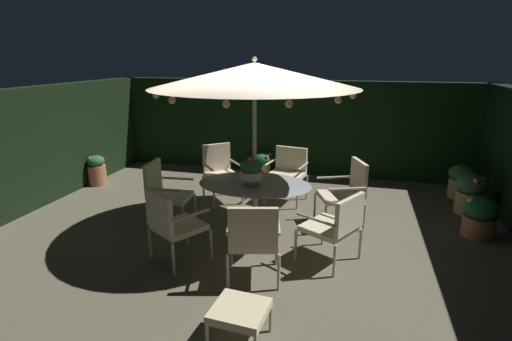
% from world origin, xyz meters
% --- Properties ---
extents(ground_plane, '(8.16, 6.70, 0.02)m').
position_xyz_m(ground_plane, '(0.00, 0.00, -0.01)').
color(ground_plane, '#5E5945').
extents(hedge_backdrop_rear, '(8.16, 0.30, 2.04)m').
position_xyz_m(hedge_backdrop_rear, '(0.00, 3.20, 1.02)').
color(hedge_backdrop_rear, black).
rests_on(hedge_backdrop_rear, ground_plane).
extents(hedge_backdrop_left, '(0.30, 6.70, 2.04)m').
position_xyz_m(hedge_backdrop_left, '(-3.93, 0.00, 1.02)').
color(hedge_backdrop_left, black).
rests_on(hedge_backdrop_left, ground_plane).
extents(patio_dining_table, '(1.68, 1.20, 0.74)m').
position_xyz_m(patio_dining_table, '(0.04, -0.01, 0.61)').
color(patio_dining_table, '#BAB0A3').
rests_on(patio_dining_table, ground_plane).
extents(patio_umbrella, '(2.89, 2.89, 2.53)m').
position_xyz_m(patio_umbrella, '(0.04, -0.01, 2.28)').
color(patio_umbrella, '#B7B3A6').
rests_on(patio_umbrella, ground_plane).
extents(centerpiece_planter, '(0.34, 0.34, 0.42)m').
position_xyz_m(centerpiece_planter, '(0.02, -0.13, 0.98)').
color(centerpiece_planter, beige).
rests_on(centerpiece_planter, patio_dining_table).
extents(patio_chair_north, '(0.74, 0.66, 0.96)m').
position_xyz_m(patio_chair_north, '(0.30, 1.37, 0.58)').
color(patio_chair_north, '#B7B2A4').
rests_on(patio_chair_north, ground_plane).
extents(patio_chair_northeast, '(0.80, 0.80, 1.02)m').
position_xyz_m(patio_chair_northeast, '(-0.89, 1.06, 0.59)').
color(patio_chair_northeast, '#B8B5A6').
rests_on(patio_chair_northeast, ground_plane).
extents(patio_chair_east, '(0.66, 0.63, 0.99)m').
position_xyz_m(patio_chair_east, '(-1.38, -0.13, 0.55)').
color(patio_chair_east, '#B6B5A8').
rests_on(patio_chair_east, ground_plane).
extents(patio_chair_southeast, '(0.80, 0.80, 0.97)m').
position_xyz_m(patio_chair_southeast, '(-0.70, -1.22, 0.56)').
color(patio_chair_southeast, '#B7ADA5').
rests_on(patio_chair_southeast, ground_plane).
extents(patio_chair_south, '(0.72, 0.71, 0.99)m').
position_xyz_m(patio_chair_south, '(0.39, -1.38, 0.58)').
color(patio_chair_south, '#B7B1A5').
rests_on(patio_chair_south, ground_plane).
extents(patio_chair_southwest, '(0.84, 0.85, 0.93)m').
position_xyz_m(patio_chair_southwest, '(1.28, -0.70, 0.54)').
color(patio_chair_southwest, '#B8B2A8').
rests_on(patio_chair_southwest, ground_plane).
extents(patio_chair_west, '(0.80, 0.78, 1.02)m').
position_xyz_m(patio_chair_west, '(1.36, 0.53, 0.58)').
color(patio_chair_west, '#B4B6A5').
rests_on(patio_chair_west, ground_plane).
extents(ottoman_footrest, '(0.52, 0.50, 0.37)m').
position_xyz_m(ottoman_footrest, '(0.53, -2.38, 0.32)').
color(ottoman_footrest, '#B6B4A4').
rests_on(ottoman_footrest, ground_plane).
extents(potted_plant_right_near, '(0.35, 0.35, 0.61)m').
position_xyz_m(potted_plant_right_near, '(-3.62, 1.26, 0.31)').
color(potted_plant_right_near, '#AD6847').
rests_on(potted_plant_right_near, ground_plane).
extents(potted_plant_back_center, '(0.47, 0.47, 0.60)m').
position_xyz_m(potted_plant_back_center, '(3.25, 0.59, 0.31)').
color(potted_plant_back_center, '#AA6546').
rests_on(potted_plant_back_center, ground_plane).
extents(potted_plant_left_far, '(0.41, 0.41, 0.52)m').
position_xyz_m(potted_plant_left_far, '(-0.49, 2.68, 0.29)').
color(potted_plant_left_far, tan).
rests_on(potted_plant_left_far, ground_plane).
extents(potted_plant_back_right, '(0.45, 0.45, 0.63)m').
position_xyz_m(potted_plant_back_right, '(3.36, 2.30, 0.34)').
color(potted_plant_back_right, tan).
rests_on(potted_plant_back_right, ground_plane).
extents(potted_plant_back_left, '(0.49, 0.49, 0.68)m').
position_xyz_m(potted_plant_back_left, '(3.33, 1.52, 0.36)').
color(potted_plant_back_left, tan).
rests_on(potted_plant_back_left, ground_plane).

